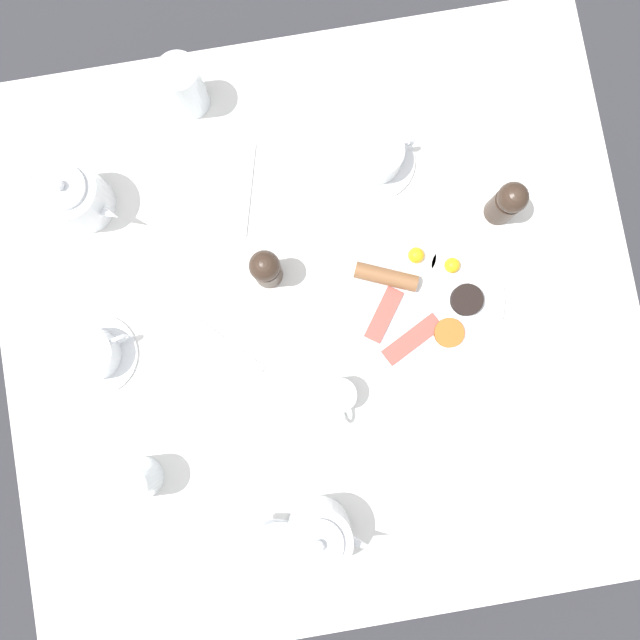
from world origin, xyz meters
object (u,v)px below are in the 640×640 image
Objects in this scene: teapot_near at (74,196)px; teapot_far at (318,535)px; teacup_with_saucer_left at (92,354)px; pepper_grinder at (507,203)px; napkin_folded at (559,500)px; breakfast_plate at (422,296)px; teacup_with_saucer_right at (377,157)px; spoon_for_tea at (247,190)px; fork_by_plate at (218,338)px; knife_by_plate at (481,129)px; creamer_jug at (339,395)px; water_glass_tall at (135,482)px; water_glass_short at (184,87)px; salt_grinder at (266,269)px.

teapot_far is at bearing -26.41° from teapot_near.
teacup_with_saucer_left is 0.73m from pepper_grinder.
napkin_folded is at bearing 16.70° from teapot_far.
breakfast_plate is 2.02× the size of teacup_with_saucer_right.
teapot_near is at bearing -91.12° from teacup_with_saucer_right.
teacup_with_saucer_left is at bearing -50.92° from spoon_for_tea.
fork_by_plate is at bearing -17.66° from teapot_near.
fork_by_plate is (0.01, -0.36, -0.01)m from breakfast_plate.
teacup_with_saucer_right is 0.66m from napkin_folded.
breakfast_plate is 0.32m from knife_by_plate.
creamer_jug is 0.42m from pepper_grinder.
napkin_folded is at bearing 17.95° from teacup_with_saucer_right.
teapot_near is 1.19× the size of teacup_with_saucer_right.
spoon_for_tea is at bearing 151.49° from water_glass_tall.
teapot_far is 0.41m from napkin_folded.
fork_by_plate is (-0.34, -0.12, -0.05)m from teapot_far.
teapot_near reaches higher than water_glass_short.
fork_by_plate is at bearing -60.62° from knife_by_plate.
water_glass_short is at bearing 72.70° from teapot_near.
teacup_with_saucer_left reaches higher than creamer_jug.
creamer_jug reaches higher than knife_by_plate.
teapot_near is at bearing -144.42° from fork_by_plate.
salt_grinder is 0.62m from napkin_folded.
teacup_with_saucer_left is at bearing -74.25° from salt_grinder.
teacup_with_saucer_right is at bearing -122.42° from pepper_grinder.
breakfast_plate is 0.27m from salt_grinder.
teacup_with_saucer_left is at bearing -167.52° from water_glass_tall.
teapot_far is 0.36m from fork_by_plate.
fork_by_plate is at bearing -124.60° from creamer_jug.
teacup_with_saucer_right is 1.21× the size of salt_grinder.
spoon_for_tea is at bearing 112.38° from teapot_far.
teapot_far is 0.44m from salt_grinder.
teapot_near is (-0.26, -0.55, 0.04)m from breakfast_plate.
pepper_grinder is 0.58× the size of knife_by_plate.
water_glass_short is 0.70× the size of spoon_for_tea.
water_glass_tall is 0.92× the size of pepper_grinder.
pepper_grinder is (-0.27, 0.33, 0.03)m from creamer_jug.
water_glass_short is 0.43m from fork_by_plate.
water_glass_tall is at bearing -53.43° from knife_by_plate.
spoon_for_tea is (-0.24, -0.27, -0.01)m from breakfast_plate.
salt_grinder is at bearing -52.53° from teacup_with_saucer_right.
breakfast_plate is 2.45× the size of salt_grinder.
creamer_jug is 0.69× the size of salt_grinder.
teacup_with_saucer_right is at bearing 61.80° from water_glass_short.
pepper_grinder reaches higher than fork_by_plate.
spoon_for_tea is (-0.46, 0.25, -0.05)m from water_glass_tall.
creamer_jug is at bearing 103.15° from water_glass_tall.
teacup_with_saucer_right is at bearing 91.06° from teapot_far.
teacup_with_saucer_left is (-0.35, -0.32, -0.02)m from teapot_far.
salt_grinder is (-0.08, -0.25, 0.05)m from breakfast_plate.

